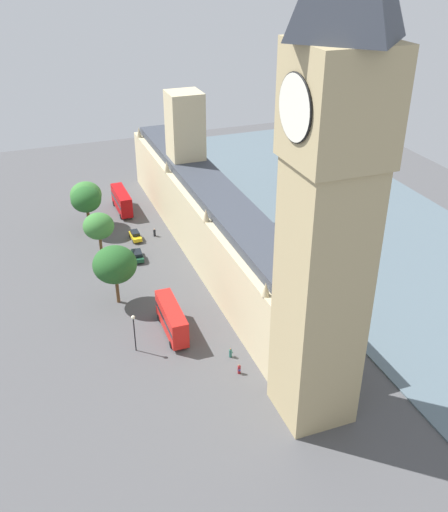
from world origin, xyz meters
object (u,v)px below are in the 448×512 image
object	(u,v)px
parliament_building	(207,212)
street_lamp_slot_11	(134,326)
double_decker_bus_trailing	(172,318)
plane_tree_corner	(86,195)
double_decker_bus_near_tower	(122,200)
clock_tower	(332,176)
pedestrian_leading	(239,369)
plane_tree_under_trees	(86,200)
car_dark_green_kerbside	(138,255)
pedestrian_far_end	(155,233)
plane_tree_opposite_hall	(115,265)
pedestrian_midblock	(230,353)
plane_tree_slot_10	(99,226)
car_yellow_cab_by_river_gate	(135,236)

from	to	relation	value
parliament_building	street_lamp_slot_11	world-z (taller)	parliament_building
double_decker_bus_trailing	plane_tree_corner	distance (m)	43.09
double_decker_bus_trailing	double_decker_bus_near_tower	bearing A→B (deg)	-91.71
clock_tower	plane_tree_corner	distance (m)	71.56
double_decker_bus_trailing	pedestrian_leading	size ratio (longest dim) A/B	6.86
double_decker_bus_near_tower	plane_tree_under_trees	size ratio (longest dim) A/B	1.07
double_decker_bus_near_tower	plane_tree_under_trees	distance (m)	12.43
car_dark_green_kerbside	plane_tree_under_trees	xyz separation A→B (m)	(6.66, -14.63, 6.39)
clock_tower	pedestrian_far_end	bearing A→B (deg)	-83.06
parliament_building	plane_tree_under_trees	distance (m)	25.30
clock_tower	plane_tree_under_trees	bearing A→B (deg)	-72.97
clock_tower	pedestrian_leading	xyz separation A→B (m)	(6.12, -9.49, -31.36)
plane_tree_opposite_hall	street_lamp_slot_11	world-z (taller)	plane_tree_opposite_hall
pedestrian_midblock	plane_tree_opposite_hall	xyz separation A→B (m)	(12.37, -19.98, 6.49)
double_decker_bus_near_tower	pedestrian_far_end	xyz separation A→B (m)	(-3.61, 14.29, -1.87)
pedestrian_far_end	plane_tree_corner	bearing A→B (deg)	145.77
pedestrian_midblock	double_decker_bus_near_tower	bearing A→B (deg)	158.08
plane_tree_corner	plane_tree_slot_10	size ratio (longest dim) A/B	1.12
car_dark_green_kerbside	plane_tree_under_trees	world-z (taller)	plane_tree_under_trees
pedestrian_far_end	plane_tree_corner	distance (m)	16.39
plane_tree_slot_10	car_yellow_cab_by_river_gate	bearing A→B (deg)	-152.60
car_yellow_cab_by_river_gate	pedestrian_far_end	size ratio (longest dim) A/B	2.48
car_yellow_cab_by_river_gate	car_dark_green_kerbside	world-z (taller)	same
car_dark_green_kerbside	pedestrian_leading	bearing A→B (deg)	-77.06
plane_tree_opposite_hall	parliament_building	bearing A→B (deg)	-147.04
plane_tree_opposite_hall	plane_tree_corner	xyz separation A→B (m)	(-0.08, -31.19, -0.35)
pedestrian_far_end	clock_tower	bearing A→B (deg)	-76.96
plane_tree_corner	street_lamp_slot_11	world-z (taller)	plane_tree_corner
pedestrian_leading	double_decker_bus_trailing	bearing A→B (deg)	-52.37
parliament_building	plane_tree_under_trees	bearing A→B (deg)	-35.19
double_decker_bus_near_tower	plane_tree_under_trees	world-z (taller)	plane_tree_under_trees
car_yellow_cab_by_river_gate	street_lamp_slot_11	distance (m)	36.01
double_decker_bus_near_tower	plane_tree_slot_10	world-z (taller)	plane_tree_slot_10
car_yellow_cab_by_river_gate	car_dark_green_kerbside	size ratio (longest dim) A/B	0.89
double_decker_bus_trailing	plane_tree_under_trees	bearing A→B (deg)	-79.91
pedestrian_midblock	plane_tree_opposite_hall	size ratio (longest dim) A/B	0.15
double_decker_bus_near_tower	pedestrian_midblock	distance (m)	55.80
plane_tree_corner	pedestrian_far_end	bearing A→B (deg)	139.67
pedestrian_leading	parliament_building	bearing A→B (deg)	-90.90
pedestrian_leading	plane_tree_slot_10	bearing A→B (deg)	-62.28
pedestrian_far_end	plane_tree_under_trees	xyz separation A→B (m)	(12.04, -6.42, 6.52)
plane_tree_slot_10	parliament_building	bearing A→B (deg)	168.20
plane_tree_under_trees	car_yellow_cab_by_river_gate	bearing A→B (deg)	141.11
double_decker_bus_near_tower	car_dark_green_kerbside	distance (m)	22.63
plane_tree_corner	double_decker_bus_trailing	bearing A→B (deg)	98.06
pedestrian_midblock	street_lamp_slot_11	bearing A→B (deg)	-142.86
pedestrian_leading	plane_tree_opposite_hall	size ratio (longest dim) A/B	0.15
pedestrian_leading	pedestrian_far_end	world-z (taller)	pedestrian_far_end
double_decker_bus_trailing	plane_tree_corner	bearing A→B (deg)	-81.24
clock_tower	car_dark_green_kerbside	xyz separation A→B (m)	(12.02, -46.37, -31.16)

